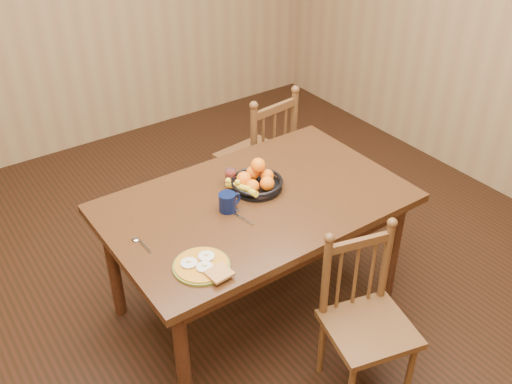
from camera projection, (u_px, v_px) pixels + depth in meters
room at (256, 96)px, 2.71m from camera, size 4.52×5.02×2.72m
dining_table at (256, 213)px, 3.09m from camera, size 1.60×1.00×0.75m
chair_far at (259, 157)px, 3.97m from camera, size 0.49×0.47×0.97m
chair_near at (366, 321)px, 2.75m from camera, size 0.48×0.47×0.88m
breakfast_plate at (202, 265)px, 2.58m from camera, size 0.26×0.29×0.04m
fork at (240, 216)px, 2.91m from camera, size 0.05×0.18×0.00m
spoon at (138, 241)px, 2.74m from camera, size 0.04×0.16×0.01m
coffee_mug at (228, 202)px, 2.93m from camera, size 0.13×0.09×0.10m
juice_glass at (231, 177)px, 3.15m from camera, size 0.06×0.06×0.09m
fruit_bowl at (256, 181)px, 3.11m from camera, size 0.32×0.29×0.17m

